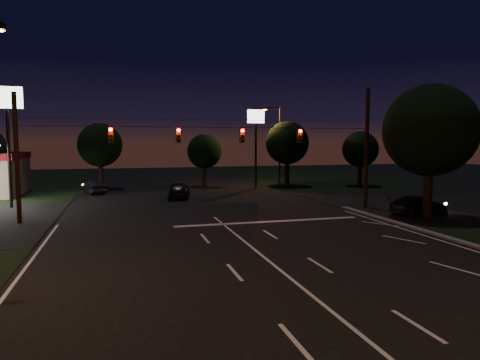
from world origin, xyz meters
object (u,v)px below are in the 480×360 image
object	(u,v)px
tree_right_near	(429,132)
car_cross	(419,205)
car_oncoming_a	(179,190)
utility_pole_right	(365,208)
car_oncoming_b	(94,187)

from	to	relation	value
tree_right_near	car_cross	size ratio (longest dim) A/B	1.96
tree_right_near	car_cross	distance (m)	5.15
car_oncoming_a	utility_pole_right	bearing A→B (deg)	157.38
tree_right_near	car_oncoming_b	world-z (taller)	tree_right_near
car_oncoming_a	car_oncoming_b	size ratio (longest dim) A/B	1.14
utility_pole_right	tree_right_near	size ratio (longest dim) A/B	1.03
car_cross	utility_pole_right	bearing A→B (deg)	14.34
tree_right_near	car_cross	world-z (taller)	tree_right_near
utility_pole_right	car_cross	xyz separation A→B (m)	(1.83, -3.76, 0.65)
utility_pole_right	car_cross	world-z (taller)	utility_pole_right
tree_right_near	car_oncoming_b	distance (m)	30.09
utility_pole_right	car_oncoming_b	world-z (taller)	utility_pole_right
utility_pole_right	car_oncoming_a	world-z (taller)	utility_pole_right
car_oncoming_a	tree_right_near	bearing A→B (deg)	148.63
car_oncoming_a	car_oncoming_b	distance (m)	9.52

